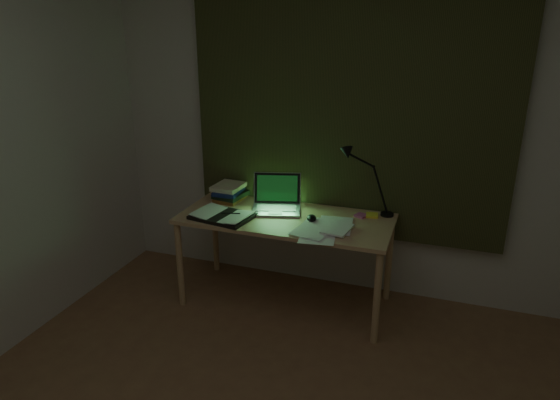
# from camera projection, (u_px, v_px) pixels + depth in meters

# --- Properties ---
(wall_back) EXTENTS (3.50, 0.00, 2.50)m
(wall_back) POSITION_uv_depth(u_px,v_px,m) (348.00, 123.00, 3.44)
(wall_back) COLOR beige
(wall_back) RESTS_ON ground
(curtain) EXTENTS (2.20, 0.06, 2.00)m
(curtain) POSITION_uv_depth(u_px,v_px,m) (348.00, 94.00, 3.34)
(curtain) COLOR #30361B
(curtain) RESTS_ON wall_back
(desk) EXTENTS (1.44, 0.63, 0.66)m
(desk) POSITION_uv_depth(u_px,v_px,m) (286.00, 260.00, 3.50)
(desk) COLOR tan
(desk) RESTS_ON floor
(laptop) EXTENTS (0.43, 0.46, 0.24)m
(laptop) POSITION_uv_depth(u_px,v_px,m) (276.00, 195.00, 3.45)
(laptop) COLOR #B7B7BC
(laptop) RESTS_ON desk
(open_textbook) EXTENTS (0.43, 0.34, 0.03)m
(open_textbook) POSITION_uv_depth(u_px,v_px,m) (223.00, 215.00, 3.37)
(open_textbook) COLOR white
(open_textbook) RESTS_ON desk
(book_stack) EXTENTS (0.21, 0.25, 0.12)m
(book_stack) POSITION_uv_depth(u_px,v_px,m) (229.00, 192.00, 3.68)
(book_stack) COLOR white
(book_stack) RESTS_ON desk
(loose_papers) EXTENTS (0.37, 0.39, 0.02)m
(loose_papers) POSITION_uv_depth(u_px,v_px,m) (330.00, 227.00, 3.20)
(loose_papers) COLOR white
(loose_papers) RESTS_ON desk
(mouse) EXTENTS (0.09, 0.12, 0.04)m
(mouse) POSITION_uv_depth(u_px,v_px,m) (312.00, 218.00, 3.32)
(mouse) COLOR black
(mouse) RESTS_ON desk
(sticky_yellow) EXTENTS (0.09, 0.09, 0.02)m
(sticky_yellow) POSITION_uv_depth(u_px,v_px,m) (372.00, 215.00, 3.40)
(sticky_yellow) COLOR #FFEF35
(sticky_yellow) RESTS_ON desk
(sticky_pink) EXTENTS (0.10, 0.10, 0.02)m
(sticky_pink) POSITION_uv_depth(u_px,v_px,m) (361.00, 216.00, 3.39)
(sticky_pink) COLOR #CD4F90
(sticky_pink) RESTS_ON desk
(desk_lamp) EXTENTS (0.34, 0.28, 0.49)m
(desk_lamp) POSITION_uv_depth(u_px,v_px,m) (390.00, 182.00, 3.33)
(desk_lamp) COLOR black
(desk_lamp) RESTS_ON desk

